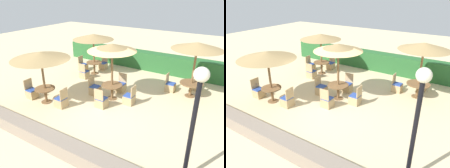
{
  "view_description": "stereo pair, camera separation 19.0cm",
  "coord_description": "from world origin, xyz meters",
  "views": [
    {
      "loc": [
        4.84,
        -7.14,
        4.91
      ],
      "look_at": [
        0.0,
        0.6,
        0.9
      ],
      "focal_mm": 35.0,
      "sensor_mm": 36.0,
      "label": 1
    },
    {
      "loc": [
        5.0,
        -7.03,
        4.91
      ],
      "look_at": [
        0.0,
        0.6,
        0.9
      ],
      "focal_mm": 35.0,
      "sensor_mm": 36.0,
      "label": 2
    }
  ],
  "objects": [
    {
      "name": "patio_chair_center_east",
      "position": [
        0.8,
        0.83,
        0.26
      ],
      "size": [
        0.46,
        0.46,
        0.93
      ],
      "rotation": [
        0.0,
        0.0,
        1.57
      ],
      "color": "tan",
      "rests_on": "ground_plane"
    },
    {
      "name": "round_table_front_left",
      "position": [
        -2.59,
        -1.08,
        0.53
      ],
      "size": [
        0.92,
        0.92,
        0.72
      ],
      "color": "brown",
      "rests_on": "ground_plane"
    },
    {
      "name": "round_table_back_right",
      "position": [
        2.97,
        3.13,
        0.57
      ],
      "size": [
        1.11,
        1.11,
        0.71
      ],
      "color": "brown",
      "rests_on": "ground_plane"
    },
    {
      "name": "lamp_post",
      "position": [
        4.13,
        -2.21,
        2.35
      ],
      "size": [
        0.36,
        0.36,
        3.32
      ],
      "color": "black",
      "rests_on": "ground_plane"
    },
    {
      "name": "patio_chair_center_north",
      "position": [
        -0.22,
        1.81,
        0.26
      ],
      "size": [
        0.46,
        0.46,
        0.93
      ],
      "rotation": [
        0.0,
        0.0,
        3.14
      ],
      "color": "tan",
      "rests_on": "ground_plane"
    },
    {
      "name": "hedge_row",
      "position": [
        0.0,
        5.64,
        0.59
      ],
      "size": [
        13.0,
        0.7,
        1.17
      ],
      "primitive_type": "cube",
      "color": "#28602D",
      "rests_on": "ground_plane"
    },
    {
      "name": "parasol_back_right",
      "position": [
        2.97,
        3.13,
        2.52
      ],
      "size": [
        2.34,
        2.34,
        2.7
      ],
      "color": "brown",
      "rests_on": "ground_plane"
    },
    {
      "name": "patio_chair_back_right_west",
      "position": [
        1.94,
        3.17,
        0.26
      ],
      "size": [
        0.46,
        0.46,
        0.93
      ],
      "rotation": [
        0.0,
        0.0,
        -1.57
      ],
      "color": "tan",
      "rests_on": "ground_plane"
    },
    {
      "name": "patio_chair_front_left_east",
      "position": [
        -1.66,
        -1.03,
        0.26
      ],
      "size": [
        0.46,
        0.46,
        0.93
      ],
      "rotation": [
        0.0,
        0.0,
        1.57
      ],
      "color": "tan",
      "rests_on": "ground_plane"
    },
    {
      "name": "patio_chair_back_right_north",
      "position": [
        2.99,
        4.13,
        0.26
      ],
      "size": [
        0.46,
        0.46,
        0.93
      ],
      "rotation": [
        0.0,
        0.0,
        3.14
      ],
      "color": "tan",
      "rests_on": "ground_plane"
    },
    {
      "name": "patio_chair_back_left_north",
      "position": [
        -2.9,
        4.15,
        0.26
      ],
      "size": [
        0.46,
        0.46,
        0.93
      ],
      "rotation": [
        0.0,
        0.0,
        3.14
      ],
      "color": "tan",
      "rests_on": "ground_plane"
    },
    {
      "name": "round_table_back_left",
      "position": [
        -2.9,
        3.17,
        0.56
      ],
      "size": [
        0.97,
        0.97,
        0.74
      ],
      "color": "brown",
      "rests_on": "ground_plane"
    },
    {
      "name": "patio_chair_back_left_south",
      "position": [
        -2.96,
        2.23,
        0.26
      ],
      "size": [
        0.46,
        0.46,
        0.93
      ],
      "color": "tan",
      "rests_on": "ground_plane"
    },
    {
      "name": "parasol_back_left",
      "position": [
        -2.9,
        3.17,
        2.29
      ],
      "size": [
        2.43,
        2.43,
        2.47
      ],
      "color": "brown",
      "rests_on": "ground_plane"
    },
    {
      "name": "patio_chair_center_south",
      "position": [
        -0.13,
        -0.09,
        0.26
      ],
      "size": [
        0.46,
        0.46,
        0.93
      ],
      "color": "tan",
      "rests_on": "ground_plane"
    },
    {
      "name": "ground_plane",
      "position": [
        0.0,
        0.0,
        0.0
      ],
      "size": [
        40.0,
        40.0,
        0.0
      ],
      "primitive_type": "plane",
      "color": "beige"
    },
    {
      "name": "patio_chair_front_left_west",
      "position": [
        -3.52,
        -1.13,
        0.26
      ],
      "size": [
        0.46,
        0.46,
        0.93
      ],
      "rotation": [
        0.0,
        0.0,
        -1.57
      ],
      "color": "tan",
      "rests_on": "ground_plane"
    },
    {
      "name": "parasol_center",
      "position": [
        -0.16,
        0.86,
        2.52
      ],
      "size": [
        2.22,
        2.22,
        2.7
      ],
      "color": "brown",
      "rests_on": "ground_plane"
    },
    {
      "name": "patio_chair_back_left_west",
      "position": [
        -3.85,
        3.23,
        0.26
      ],
      "size": [
        0.46,
        0.46,
        0.93
      ],
      "rotation": [
        0.0,
        0.0,
        -1.57
      ],
      "color": "tan",
      "rests_on": "ground_plane"
    },
    {
      "name": "round_table_center",
      "position": [
        -0.16,
        0.86,
        0.56
      ],
      "size": [
        0.99,
        0.99,
        0.73
      ],
      "color": "brown",
      "rests_on": "ground_plane"
    },
    {
      "name": "stone_border",
      "position": [
        0.0,
        -3.23,
        0.25
      ],
      "size": [
        10.0,
        0.56,
        0.51
      ],
      "primitive_type": "cube",
      "color": "gray",
      "rests_on": "ground_plane"
    },
    {
      "name": "parasol_front_left",
      "position": [
        -2.59,
        -1.08,
        2.25
      ],
      "size": [
        2.55,
        2.55,
        2.42
      ],
      "color": "brown",
      "rests_on": "ground_plane"
    },
    {
      "name": "patio_chair_center_west",
      "position": [
        -1.15,
        0.8,
        0.26
      ],
      "size": [
        0.46,
        0.46,
        0.93
      ],
      "rotation": [
        0.0,
        0.0,
        -1.57
      ],
      "color": "tan",
      "rests_on": "ground_plane"
    }
  ]
}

